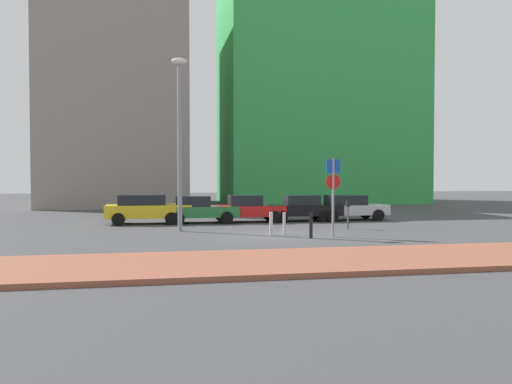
{
  "coord_description": "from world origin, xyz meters",
  "views": [
    {
      "loc": [
        -4.82,
        -20.57,
        2.4
      ],
      "look_at": [
        -0.59,
        1.2,
        1.76
      ],
      "focal_mm": 35.68,
      "sensor_mm": 36.0,
      "label": 1
    }
  ],
  "objects": [
    {
      "name": "parked_car_green",
      "position": [
        -2.78,
        6.25,
        0.73
      ],
      "size": [
        4.2,
        2.05,
        1.43
      ],
      "color": "#237238",
      "rests_on": "ground"
    },
    {
      "name": "parked_car_silver",
      "position": [
        5.53,
        6.37,
        0.73
      ],
      "size": [
        4.59,
        1.96,
        1.41
      ],
      "color": "#B7BABF",
      "rests_on": "ground"
    },
    {
      "name": "parked_car_red",
      "position": [
        -0.11,
        6.36,
        0.74
      ],
      "size": [
        3.99,
        2.07,
        1.45
      ],
      "color": "red",
      "rests_on": "ground"
    },
    {
      "name": "street_lamp",
      "position": [
        -3.84,
        2.23,
        4.47
      ],
      "size": [
        0.7,
        0.36,
        7.68
      ],
      "color": "gray",
      "rests_on": "ground"
    },
    {
      "name": "traffic_bollard_near",
      "position": [
        -0.2,
        -0.05,
        0.48
      ],
      "size": [
        0.14,
        0.14,
        0.97
      ],
      "primitive_type": "cylinder",
      "color": "#B7B7BC",
      "rests_on": "ground"
    },
    {
      "name": "traffic_bollard_mid",
      "position": [
        0.4,
        0.12,
        0.46
      ],
      "size": [
        0.12,
        0.12,
        0.93
      ],
      "primitive_type": "cylinder",
      "color": "#B7B7BC",
      "rests_on": "ground"
    },
    {
      "name": "building_under_construction",
      "position": [
        -8.11,
        26.15,
        9.32
      ],
      "size": [
        11.48,
        14.92,
        18.63
      ],
      "primitive_type": "cube",
      "color": "gray",
      "rests_on": "ground"
    },
    {
      "name": "parking_sign_post",
      "position": [
        2.11,
        -1.14,
        1.99
      ],
      "size": [
        0.6,
        0.1,
        3.15
      ],
      "color": "gray",
      "rests_on": "ground"
    },
    {
      "name": "building_colorful_midrise",
      "position": [
        10.46,
        27.32,
        11.2
      ],
      "size": [
        18.14,
        12.33,
        22.39
      ],
      "primitive_type": "cube",
      "color": "green",
      "rests_on": "ground"
    },
    {
      "name": "parked_car_yellow",
      "position": [
        -5.36,
        6.26,
        0.8
      ],
      "size": [
        4.34,
        1.96,
        1.51
      ],
      "color": "gold",
      "rests_on": "ground"
    },
    {
      "name": "traffic_bollard_far",
      "position": [
        1.11,
        -1.38,
        0.52
      ],
      "size": [
        0.13,
        0.13,
        1.04
      ],
      "primitive_type": "cylinder",
      "color": "black",
      "rests_on": "ground"
    },
    {
      "name": "parked_car_black",
      "position": [
        3.04,
        6.34,
        0.74
      ],
      "size": [
        4.17,
        2.18,
        1.43
      ],
      "color": "black",
      "rests_on": "ground"
    },
    {
      "name": "parking_meter",
      "position": [
        3.86,
        1.73,
        0.87
      ],
      "size": [
        0.18,
        0.14,
        1.33
      ],
      "color": "#4C4C51",
      "rests_on": "ground"
    },
    {
      "name": "ground_plane",
      "position": [
        0.0,
        0.0,
        0.0
      ],
      "size": [
        120.0,
        120.0,
        0.0
      ],
      "primitive_type": "plane",
      "color": "#424244"
    },
    {
      "name": "sidewalk_brick",
      "position": [
        0.0,
        -7.01,
        0.07
      ],
      "size": [
        40.0,
        4.14,
        0.14
      ],
      "primitive_type": "cube",
      "color": "#93513D",
      "rests_on": "ground"
    }
  ]
}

